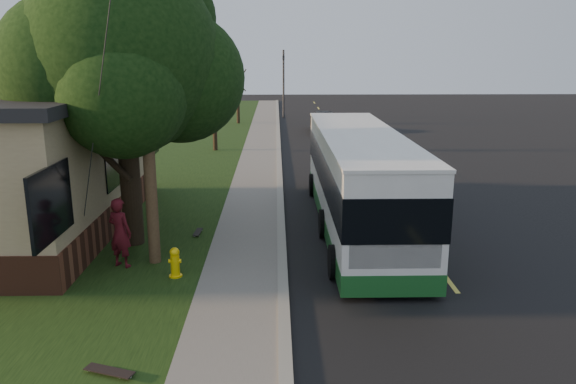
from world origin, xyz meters
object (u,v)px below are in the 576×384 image
Objects in this scene: bare_tree_far at (238,97)px; traffic_signal at (284,79)px; bare_tree_near at (214,112)px; distant_car at (325,121)px; dumpster at (47,190)px; utility_pole at (144,83)px; transit_bus at (359,178)px; leafy_tree at (124,60)px; skateboard_spare at (109,371)px; skateboard_main at (198,232)px; skateboarder at (120,233)px; fire_hydrant at (175,262)px.

bare_tree_far is 5.44m from traffic_signal.
distant_car is at bearing 47.71° from bare_tree_near.
traffic_signal reaches higher than bare_tree_near.
dumpster is 22.18m from distant_car.
utility_pole is 1.65× the size of traffic_signal.
transit_bus is 10.81m from dumpster.
leafy_tree is at bearing -42.71° from dumpster.
utility_pole is 29.13m from bare_tree_far.
bare_tree_far is at bearing 90.03° from skateboard_spare.
leafy_tree is at bearing -92.45° from bare_tree_far.
transit_bus is at bearing 27.81° from utility_pole.
dumpster is (-4.62, -11.70, -1.45)m from bare_tree_near.
traffic_signal is at bearing 48.81° from bare_tree_far.
traffic_signal is at bearing 84.80° from skateboard_spare.
leafy_tree reaches higher than skateboard_main.
skateboard_main is (1.67, 0.64, -5.05)m from leafy_tree.
distant_car is (0.80, 21.36, -0.85)m from transit_bus.
distant_car is at bearing -81.53° from skateboarder.
transit_bus is 6.18× the size of skateboarder.
dumpster is (-10.53, 2.29, -0.90)m from transit_bus.
bare_tree_far reaches higher than dumpster.
skateboarder is 6.91m from dumpster.
fire_hydrant is 0.18× the size of bare_tree_far.
transit_bus is at bearing 8.25° from skateboard_main.
leafy_tree is 31.76m from traffic_signal.
leafy_tree is at bearing -98.47° from traffic_signal.
utility_pole is at bearing 125.38° from fire_hydrant.
traffic_signal reaches higher than fire_hydrant.
skateboard_main is at bearing -96.44° from skateboarder.
fire_hydrant is 0.09× the size of leafy_tree.
bare_tree_near is (0.67, 15.35, -3.02)m from leafy_tree.
bare_tree_near is at bearing -104.04° from traffic_signal.
utility_pole is 9.89× the size of skateboard_spare.
leafy_tree reaches higher than dumpster.
traffic_signal is 1.25× the size of distant_car.
traffic_signal is (3.50, 4.00, 1.16)m from bare_tree_far.
skateboarder is at bearing -153.04° from transit_bus.
utility_pole is at bearing 93.51° from skateboard_spare.
bare_tree_near reaches higher than skateboard_main.
dumpster is at bearing -122.55° from distant_car.
leafy_tree is 4.35× the size of skateboarder.
bare_tree_far is (0.50, 12.00, -0.15)m from bare_tree_near.
traffic_signal is at bearing 81.53° from leafy_tree.
leafy_tree reaches higher than bare_tree_far.
fire_hydrant is at bearing 179.16° from skateboarder.
traffic_signal reaches higher than transit_bus.
bare_tree_far reaches higher than skateboarder.
skateboard_spare is (-3.48, -38.26, -3.03)m from traffic_signal.
leafy_tree is 7.60m from transit_bus.
bare_tree_near is at bearing 90.66° from utility_pole.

